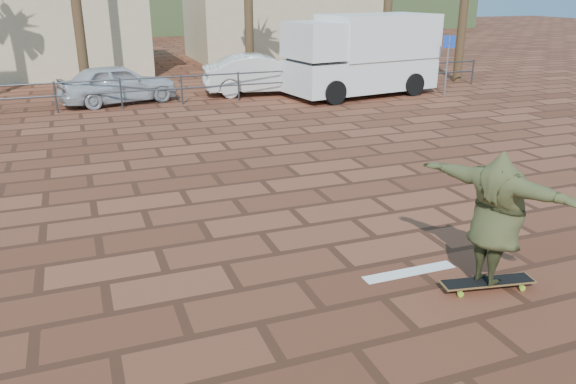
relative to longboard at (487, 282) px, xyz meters
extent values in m
plane|color=brown|center=(-1.40, 1.97, -0.10)|extent=(120.00, 120.00, 0.00)
cube|color=white|center=(-0.70, 0.77, -0.10)|extent=(1.40, 0.22, 0.01)
cylinder|color=#47494F|center=(-5.40, 13.97, 0.40)|extent=(0.06, 0.06, 1.00)
cylinder|color=#47494F|center=(-3.40, 13.97, 0.40)|extent=(0.06, 0.06, 1.00)
cylinder|color=#47494F|center=(-1.40, 13.97, 0.40)|extent=(0.06, 0.06, 1.00)
cylinder|color=#47494F|center=(0.60, 13.97, 0.40)|extent=(0.06, 0.06, 1.00)
cylinder|color=#47494F|center=(2.60, 13.97, 0.40)|extent=(0.06, 0.06, 1.00)
cylinder|color=#47494F|center=(4.60, 13.97, 0.40)|extent=(0.06, 0.06, 1.00)
cylinder|color=#47494F|center=(6.60, 13.97, 0.40)|extent=(0.06, 0.06, 1.00)
cylinder|color=#47494F|center=(8.60, 13.97, 0.40)|extent=(0.06, 0.06, 1.00)
cylinder|color=#47494F|center=(10.60, 13.97, 0.40)|extent=(0.06, 0.06, 1.00)
cylinder|color=#47494F|center=(-1.40, 13.97, 0.85)|extent=(24.00, 0.05, 0.05)
cylinder|color=#47494F|center=(-1.40, 13.97, 0.45)|extent=(24.00, 0.05, 0.05)
cylinder|color=brown|center=(2.10, 17.47, 3.15)|extent=(0.36, 0.36, 6.50)
cube|color=beige|center=(-7.40, 23.97, 1.90)|extent=(12.00, 7.00, 4.00)
cube|color=beige|center=(6.60, 25.97, 2.15)|extent=(10.00, 6.00, 4.50)
cube|color=olive|center=(0.00, 0.00, 0.01)|extent=(1.29, 0.50, 0.02)
cube|color=black|center=(0.00, 0.00, 0.02)|extent=(1.24, 0.47, 0.00)
cube|color=silver|center=(-0.43, 0.08, -0.03)|extent=(0.11, 0.22, 0.03)
cube|color=silver|center=(0.43, -0.08, -0.03)|extent=(0.11, 0.22, 0.03)
cylinder|color=#8DBE28|center=(-0.45, -0.04, -0.06)|extent=(0.09, 0.05, 0.08)
cylinder|color=#8DBE28|center=(-0.41, 0.20, -0.06)|extent=(0.09, 0.05, 0.08)
cylinder|color=#8DBE28|center=(0.41, -0.20, -0.06)|extent=(0.09, 0.05, 0.08)
cylinder|color=#8DBE28|center=(0.45, 0.04, -0.06)|extent=(0.09, 0.05, 0.08)
imported|color=#434626|center=(0.00, 0.00, 0.91)|extent=(1.28, 2.26, 1.78)
cube|color=white|center=(5.13, 13.47, 0.67)|extent=(5.82, 3.05, 1.13)
cube|color=white|center=(5.84, 13.57, 2.00)|extent=(4.41, 2.94, 1.54)
cube|color=white|center=(3.20, 13.18, 1.95)|extent=(1.96, 2.48, 1.23)
cube|color=black|center=(2.54, 13.08, 1.49)|extent=(0.32, 1.74, 0.67)
cylinder|color=black|center=(3.46, 12.13, 0.31)|extent=(0.85, 0.41, 0.82)
cylinder|color=black|center=(3.14, 14.26, 0.31)|extent=(0.85, 0.41, 0.82)
cylinder|color=black|center=(6.92, 12.64, 0.31)|extent=(0.85, 0.41, 0.82)
cylinder|color=black|center=(6.60, 14.77, 0.31)|extent=(0.85, 0.41, 0.82)
imported|color=silver|center=(-3.40, 14.97, 0.57)|extent=(4.19, 2.39, 1.34)
imported|color=silver|center=(1.83, 14.98, 0.62)|extent=(4.56, 2.10, 1.45)
cylinder|color=gray|center=(7.99, 12.18, 0.97)|extent=(0.06, 0.06, 2.14)
cube|color=#193FB2|center=(7.99, 12.18, 1.85)|extent=(0.43, 0.17, 0.44)
camera|label=1|loc=(-4.79, -5.20, 3.66)|focal=35.00mm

